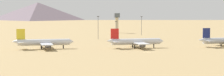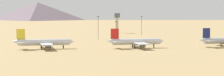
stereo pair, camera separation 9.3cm
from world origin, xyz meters
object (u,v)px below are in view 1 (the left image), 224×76
Objects in this scene: light_pole_east at (142,24)px; parked_jet_yellow_1 at (43,42)px; parked_jet_red_2 at (135,42)px; light_pole_west at (116,28)px; light_pole_mid at (98,26)px; control_tower at (117,21)px.

parked_jet_yellow_1 is at bearing -126.51° from light_pole_east.
light_pole_east reaches higher than parked_jet_yellow_1.
light_pole_east is (36.37, 128.10, 5.98)m from parked_jet_red_2.
light_pole_mid is at bearing -135.08° from light_pole_west.
light_pole_mid reaches higher than parked_jet_red_2.
parked_jet_yellow_1 is 55.55m from parked_jet_red_2.
light_pole_east is (29.49, 28.95, 1.90)m from light_pole_west.
parked_jet_yellow_1 is 1.83× the size of control_tower.
parked_jet_yellow_1 is 154.37m from light_pole_east.
control_tower is 75.75m from light_pole_west.
light_pole_east is at bearing 49.92° from parked_jet_yellow_1.
parked_jet_yellow_1 is at bearing 172.48° from parked_jet_red_2.
light_pole_mid reaches higher than light_pole_west.
light_pole_mid is (-17.85, -17.80, 2.40)m from light_pole_west.
light_pole_west is (6.88, 99.15, 4.09)m from parked_jet_red_2.
light_pole_west is at bearing -135.53° from light_pole_east.
control_tower is at bearing 61.89° from parked_jet_yellow_1.
light_pole_west is at bearing 53.19° from parked_jet_yellow_1.
light_pole_mid is at bearing -135.36° from light_pole_east.
parked_jet_yellow_1 is 2.00× the size of light_pole_mid.
parked_jet_red_2 is 2.10× the size of light_pole_east.
parked_jet_red_2 is 1.99× the size of light_pole_mid.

